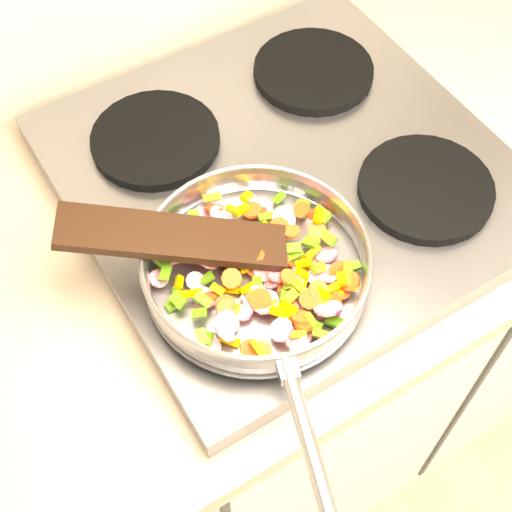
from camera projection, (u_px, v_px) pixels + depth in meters
cooktop at (286, 176)px, 1.04m from camera, size 0.60×0.60×0.04m
grate_fl at (255, 277)px, 0.91m from camera, size 0.19×0.19×0.02m
grate_fr at (426, 188)px, 0.99m from camera, size 0.19×0.19×0.02m
grate_bl at (155, 139)px, 1.05m from camera, size 0.19×0.19×0.02m
grate_br at (313, 71)px, 1.13m from camera, size 0.19×0.19×0.02m
saute_pan at (257, 266)px, 0.88m from camera, size 0.32×0.48×0.05m
vegetable_heap at (265, 273)px, 0.88m from camera, size 0.26×0.26×0.05m
wooden_spatula at (174, 237)px, 0.87m from camera, size 0.27×0.19×0.07m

